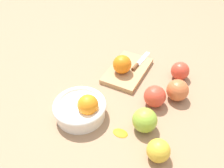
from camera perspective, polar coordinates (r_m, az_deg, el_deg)
ground_plane at (r=0.94m, az=4.91°, el=-2.54°), size 2.40×2.40×0.00m
bowl at (r=0.85m, az=-7.23°, el=-5.64°), size 0.18×0.18×0.10m
cutting_board at (r=1.04m, az=3.66°, el=3.13°), size 0.25×0.17×0.02m
orange_on_board at (r=0.99m, az=2.38°, el=4.60°), size 0.08×0.08×0.08m
knife at (r=1.06m, az=6.22°, el=4.89°), size 0.16×0.05×0.01m
apple_front_left at (r=0.81m, az=7.65°, el=-8.37°), size 0.08×0.08×0.08m
apple_front_right at (r=0.93m, az=15.04°, el=-1.41°), size 0.08×0.08×0.08m
apple_front_center at (r=0.89m, az=9.97°, el=-2.85°), size 0.08×0.08×0.08m
apple_front_right_2 at (r=1.03m, az=15.60°, el=2.97°), size 0.07×0.07×0.07m
apple_front_left_2 at (r=0.75m, az=10.77°, el=-15.01°), size 0.07×0.07×0.07m
citrus_peel at (r=0.82m, az=1.96°, el=-11.25°), size 0.04×0.06×0.01m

